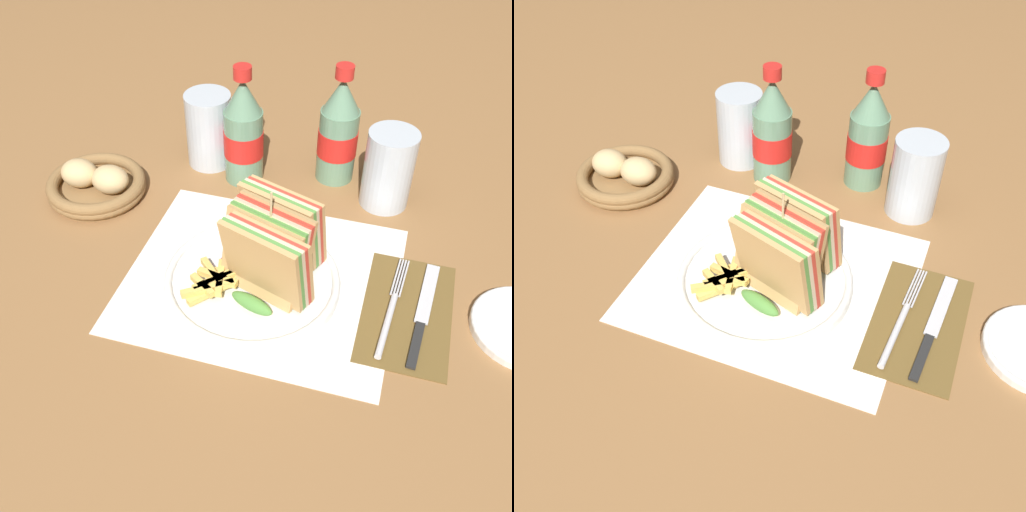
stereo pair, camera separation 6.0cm
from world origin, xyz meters
TOP-DOWN VIEW (x-y plane):
  - ground_plane at (0.00, 0.00)m, footprint 4.00×4.00m
  - placemat at (0.04, 0.02)m, footprint 0.38×0.32m
  - plate_main at (0.03, -0.00)m, footprint 0.25×0.25m
  - club_sandwich at (0.06, 0.01)m, footprint 0.14×0.18m
  - fries_pile at (-0.01, -0.03)m, footprint 0.09×0.08m
  - ketchup_blob at (0.00, 0.01)m, footprint 0.04×0.04m
  - napkin at (0.24, 0.01)m, footprint 0.12×0.21m
  - fork at (0.22, -0.01)m, footprint 0.03×0.19m
  - knife at (0.27, 0.01)m, footprint 0.03×0.19m
  - coke_bottle_near at (-0.06, 0.24)m, footprint 0.07×0.07m
  - coke_bottle_far at (0.09, 0.29)m, footprint 0.07×0.07m
  - glass_near at (0.18, 0.24)m, footprint 0.08×0.08m
  - glass_far at (-0.13, 0.27)m, footprint 0.08×0.08m
  - bread_basket at (-0.28, 0.13)m, footprint 0.16×0.16m

SIDE VIEW (x-z plane):
  - ground_plane at x=0.00m, z-range 0.00..0.00m
  - placemat at x=0.04m, z-range 0.00..0.00m
  - napkin at x=0.24m, z-range 0.00..0.00m
  - knife at x=0.27m, z-range 0.00..0.01m
  - fork at x=0.22m, z-range 0.00..0.01m
  - plate_main at x=0.03m, z-range 0.00..0.02m
  - bread_basket at x=-0.28m, z-range -0.01..0.05m
  - ketchup_blob at x=0.00m, z-range 0.02..0.03m
  - fries_pile at x=-0.01m, z-range 0.02..0.04m
  - glass_near at x=0.18m, z-range -0.01..0.12m
  - glass_far at x=-0.13m, z-range -0.01..0.12m
  - club_sandwich at x=0.06m, z-range 0.00..0.15m
  - coke_bottle_near at x=-0.06m, z-range -0.01..0.19m
  - coke_bottle_far at x=0.09m, z-range -0.01..0.19m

